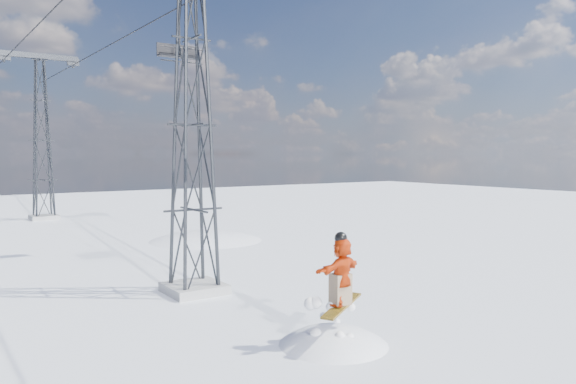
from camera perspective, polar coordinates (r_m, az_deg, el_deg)
name	(u,v)px	position (r m, az deg, el deg)	size (l,w,h in m)	color
ground	(323,379)	(12.03, 3.61, -18.42)	(120.00, 120.00, 0.00)	white
lift_tower_near	(193,126)	(18.48, -9.67, 6.63)	(5.20, 1.80, 11.43)	#999999
lift_tower_far	(42,141)	(42.51, -23.72, 4.78)	(5.20, 1.80, 11.43)	#999999
haul_cables	(93,24)	(29.98, -19.23, 15.77)	(4.46, 51.00, 0.06)	black
lift_chair_mid	(179,52)	(25.36, -11.00, 13.76)	(1.92, 0.55, 2.38)	black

